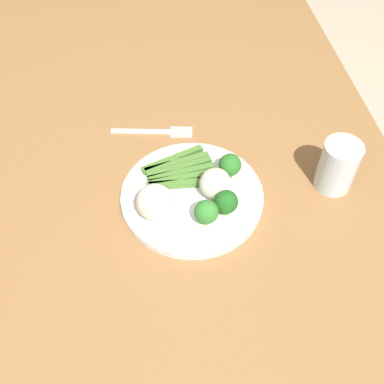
# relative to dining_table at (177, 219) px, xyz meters

# --- Properties ---
(ground_plane) EXTENTS (6.00, 6.00, 0.02)m
(ground_plane) POSITION_rel_dining_table_xyz_m (0.00, 0.00, -0.66)
(ground_plane) COLOR #B7A88E
(dining_table) EXTENTS (1.45, 0.86, 0.76)m
(dining_table) POSITION_rel_dining_table_xyz_m (0.00, 0.00, 0.00)
(dining_table) COLOR olive
(dining_table) RESTS_ON ground_plane
(plate) EXTENTS (0.25, 0.25, 0.01)m
(plate) POSITION_rel_dining_table_xyz_m (0.03, 0.03, 0.11)
(plate) COLOR white
(plate) RESTS_ON dining_table
(asparagus_bundle) EXTENTS (0.10, 0.13, 0.01)m
(asparagus_bundle) POSITION_rel_dining_table_xyz_m (-0.02, 0.01, 0.12)
(asparagus_bundle) COLOR #47752D
(asparagus_bundle) RESTS_ON plate
(broccoli_back) EXTENTS (0.04, 0.04, 0.05)m
(broccoli_back) POSITION_rel_dining_table_xyz_m (0.10, 0.04, 0.15)
(broccoli_back) COLOR #609E3D
(broccoli_back) RESTS_ON plate
(broccoli_near_center) EXTENTS (0.04, 0.04, 0.05)m
(broccoli_near_center) POSITION_rel_dining_table_xyz_m (0.08, 0.08, 0.15)
(broccoli_near_center) COLOR #4C7F2B
(broccoli_near_center) RESTS_ON plate
(broccoli_right) EXTENTS (0.04, 0.04, 0.05)m
(broccoli_right) POSITION_rel_dining_table_xyz_m (-0.00, 0.10, 0.15)
(broccoli_right) COLOR #568E33
(broccoli_right) RESTS_ON plate
(cauliflower_back_right) EXTENTS (0.06, 0.06, 0.06)m
(cauliflower_back_right) POSITION_rel_dining_table_xyz_m (0.07, -0.04, 0.15)
(cauliflower_back_right) COLOR silver
(cauliflower_back_right) RESTS_ON plate
(cauliflower_near_fork) EXTENTS (0.06, 0.06, 0.06)m
(cauliflower_near_fork) POSITION_rel_dining_table_xyz_m (0.04, 0.06, 0.15)
(cauliflower_near_fork) COLOR beige
(cauliflower_near_fork) RESTS_ON plate
(fork) EXTENTS (0.05, 0.17, 0.00)m
(fork) POSITION_rel_dining_table_xyz_m (-0.15, -0.03, 0.11)
(fork) COLOR silver
(fork) RESTS_ON dining_table
(water_glass) EXTENTS (0.07, 0.07, 0.10)m
(water_glass) POSITION_rel_dining_table_xyz_m (0.03, 0.28, 0.15)
(water_glass) COLOR silver
(water_glass) RESTS_ON dining_table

